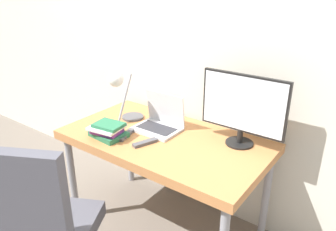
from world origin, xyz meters
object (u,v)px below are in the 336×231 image
desk_lamp (120,89)px  book_stack (108,130)px  laptop (159,122)px  office_chair (42,223)px  game_controller (100,131)px  monitor (243,107)px

desk_lamp → book_stack: (0.08, -0.22, -0.21)m
laptop → office_chair: 0.97m
desk_lamp → game_controller: size_ratio=2.45×
book_stack → office_chair: bearing=-76.0°
laptop → desk_lamp: 0.35m
desk_lamp → book_stack: desk_lamp is taller
book_stack → monitor: bearing=29.9°
monitor → book_stack: bearing=-150.1°
game_controller → monitor: bearing=27.2°
office_chair → monitor: bearing=61.5°
office_chair → game_controller: bearing=110.6°
monitor → game_controller: bearing=-152.8°
office_chair → book_stack: bearing=104.0°
monitor → desk_lamp: 0.84m
book_stack → game_controller: bearing=177.6°
book_stack → game_controller: (-0.08, 0.00, -0.03)m
laptop → monitor: size_ratio=0.57×
laptop → game_controller: 0.41m
game_controller → office_chair: bearing=-69.4°
monitor → office_chair: bearing=-118.5°
monitor → desk_lamp: (-0.82, -0.20, 0.00)m
desk_lamp → office_chair: bearing=-74.2°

